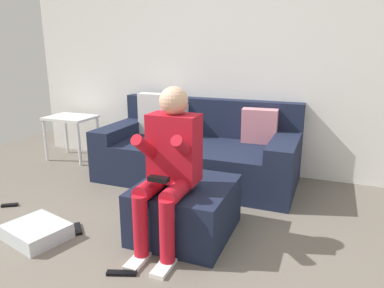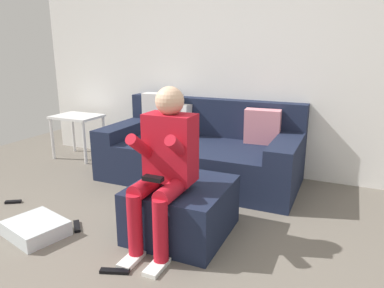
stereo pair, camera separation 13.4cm
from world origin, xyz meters
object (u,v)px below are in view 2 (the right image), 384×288
at_px(person_seated, 164,160).
at_px(remote_by_storage_bin, 77,226).
at_px(storage_bin, 36,228).
at_px(remote_under_side_table, 13,202).
at_px(side_table, 77,122).
at_px(ottoman, 182,209).
at_px(couch_sectional, 200,151).
at_px(remote_near_ottoman, 115,271).

bearing_deg(person_seated, remote_by_storage_bin, -172.86).
relative_size(storage_bin, remote_under_side_table, 3.04).
distance_m(storage_bin, side_table, 2.10).
distance_m(remote_by_storage_bin, remote_under_side_table, 0.88).
bearing_deg(remote_by_storage_bin, remote_under_side_table, -142.95).
height_order(ottoman, side_table, side_table).
bearing_deg(couch_sectional, remote_near_ottoman, -84.67).
bearing_deg(remote_under_side_table, remote_near_ottoman, -51.25).
bearing_deg(ottoman, remote_under_side_table, -175.00).
xyz_separation_m(side_table, remote_by_storage_bin, (1.29, -1.53, -0.46)).
relative_size(couch_sectional, remote_by_storage_bin, 11.29).
distance_m(couch_sectional, side_table, 1.76).
distance_m(person_seated, remote_under_side_table, 1.75).
bearing_deg(storage_bin, remote_near_ottoman, -10.07).
height_order(person_seated, remote_by_storage_bin, person_seated).
xyz_separation_m(couch_sectional, ottoman, (0.35, -1.19, -0.10)).
xyz_separation_m(ottoman, person_seated, (-0.05, -0.18, 0.44)).
height_order(remote_by_storage_bin, remote_under_side_table, same).
height_order(person_seated, remote_under_side_table, person_seated).
height_order(side_table, remote_under_side_table, side_table).
bearing_deg(storage_bin, remote_by_storage_bin, 47.49).
distance_m(side_table, remote_near_ottoman, 2.74).
relative_size(couch_sectional, person_seated, 1.82).
bearing_deg(person_seated, remote_under_side_table, 178.90).
bearing_deg(storage_bin, person_seated, 18.11).
height_order(person_seated, remote_near_ottoman, person_seated).
xyz_separation_m(couch_sectional, remote_near_ottoman, (0.17, -1.83, -0.29)).
xyz_separation_m(person_seated, remote_under_side_table, (-1.64, 0.03, -0.63)).
height_order(couch_sectional, remote_under_side_table, couch_sectional).
bearing_deg(remote_near_ottoman, remote_under_side_table, 142.23).
bearing_deg(remote_near_ottoman, storage_bin, 150.41).
distance_m(couch_sectional, remote_under_side_table, 1.91).
xyz_separation_m(person_seated, remote_by_storage_bin, (-0.77, -0.10, -0.63)).
distance_m(ottoman, remote_under_side_table, 1.70).
xyz_separation_m(couch_sectional, remote_by_storage_bin, (-0.47, -1.46, -0.29)).
relative_size(person_seated, storage_bin, 2.66).
bearing_deg(ottoman, remote_by_storage_bin, -161.33).
bearing_deg(remote_under_side_table, person_seated, -34.11).
bearing_deg(couch_sectional, remote_by_storage_bin, -107.69).
bearing_deg(ottoman, remote_near_ottoman, -105.18).
bearing_deg(side_table, ottoman, -30.76).
relative_size(couch_sectional, ottoman, 2.82).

